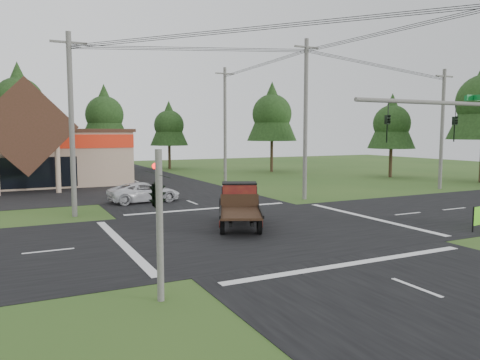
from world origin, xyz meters
TOP-DOWN VIEW (x-y plane):
  - ground at (0.00, 0.00)m, footprint 120.00×120.00m
  - road_ns at (0.00, 0.00)m, footprint 12.00×120.00m
  - road_ew at (0.00, 0.00)m, footprint 120.00×12.00m
  - traffic_signal_mast at (5.82, -7.50)m, footprint 8.12×0.24m
  - traffic_signal_corner at (-7.50, -7.32)m, footprint 0.53×2.48m
  - utility_pole_nw at (-8.00, 8.00)m, footprint 2.00×0.30m
  - utility_pole_ne at (8.00, 8.00)m, footprint 2.00×0.30m
  - utility_pole_far at (22.00, 8.00)m, footprint 2.00×0.30m
  - utility_pole_n at (8.00, 22.00)m, footprint 2.00×0.30m
  - tree_row_c at (-10.00, 41.00)m, footprint 7.28×7.28m
  - tree_row_d at (0.00, 42.00)m, footprint 6.16×6.16m
  - tree_row_e at (8.00, 40.00)m, footprint 5.04×5.04m
  - tree_side_ne at (18.00, 30.00)m, footprint 6.16×6.16m
  - tree_side_e_near at (26.00, 18.00)m, footprint 5.04×5.04m
  - antique_flatbed_truck at (-0.81, 0.86)m, footprint 4.13×5.79m
  - white_pickup at (-2.87, 11.85)m, footprint 5.15×2.70m

SIDE VIEW (x-z plane):
  - ground at x=0.00m, z-range 0.00..0.00m
  - road_ns at x=0.00m, z-range 0.00..0.02m
  - road_ew at x=0.00m, z-range 0.00..0.02m
  - white_pickup at x=-2.87m, z-range 0.00..1.38m
  - antique_flatbed_truck at x=-0.81m, z-range 0.00..2.27m
  - traffic_signal_corner at x=-7.50m, z-range 1.32..5.72m
  - traffic_signal_mast at x=5.82m, z-range 0.93..7.93m
  - utility_pole_far at x=22.00m, z-range 0.14..10.34m
  - utility_pole_nw at x=-8.00m, z-range 0.14..10.64m
  - utility_pole_n at x=8.00m, z-range 0.14..11.34m
  - utility_pole_ne at x=8.00m, z-range 0.14..11.64m
  - tree_row_e at x=8.00m, z-range 1.49..10.58m
  - tree_side_e_near at x=26.00m, z-range 1.49..10.58m
  - tree_row_d at x=0.00m, z-range 1.82..12.93m
  - tree_side_ne at x=18.00m, z-range 1.82..12.93m
  - tree_row_c at x=-10.00m, z-range 2.16..15.29m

